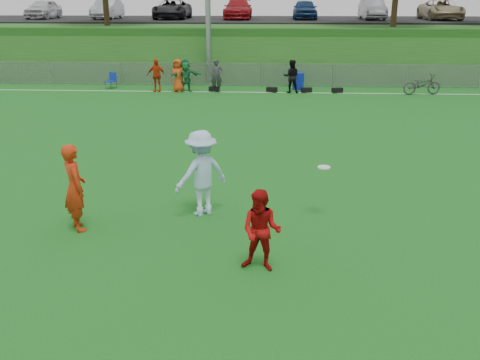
# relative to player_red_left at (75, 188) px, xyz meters

# --- Properties ---
(ground) EXTENTS (120.00, 120.00, 0.00)m
(ground) POSITION_rel_player_red_left_xyz_m (3.61, -0.45, -0.96)
(ground) COLOR #135E19
(ground) RESTS_ON ground
(sideline_far) EXTENTS (60.00, 0.10, 0.01)m
(sideline_far) POSITION_rel_player_red_left_xyz_m (3.61, 17.55, -0.96)
(sideline_far) COLOR white
(sideline_far) RESTS_ON ground
(fence) EXTENTS (58.00, 0.06, 1.30)m
(fence) POSITION_rel_player_red_left_xyz_m (3.61, 19.55, -0.32)
(fence) COLOR gray
(fence) RESTS_ON ground
(berm) EXTENTS (120.00, 18.00, 3.00)m
(berm) POSITION_rel_player_red_left_xyz_m (3.61, 30.55, 0.54)
(berm) COLOR #1F4F16
(berm) RESTS_ON ground
(parking_lot) EXTENTS (120.00, 12.00, 0.10)m
(parking_lot) POSITION_rel_player_red_left_xyz_m (3.61, 32.55, 2.09)
(parking_lot) COLOR black
(parking_lot) RESTS_ON berm
(car_row) EXTENTS (32.04, 5.18, 1.44)m
(car_row) POSITION_rel_player_red_left_xyz_m (2.44, 31.55, 2.86)
(car_row) COLOR silver
(car_row) RESTS_ON parking_lot
(spectator_row) EXTENTS (8.03, 0.91, 1.69)m
(spectator_row) POSITION_rel_player_red_left_xyz_m (0.73, 17.55, -0.12)
(spectator_row) COLOR red
(spectator_row) RESTS_ON ground
(gear_bags) EXTENTS (7.06, 0.42, 0.26)m
(gear_bags) POSITION_rel_player_red_left_xyz_m (4.78, 17.65, -0.83)
(gear_bags) COLOR black
(gear_bags) RESTS_ON ground
(player_red_left) EXTENTS (0.78, 0.84, 1.93)m
(player_red_left) POSITION_rel_player_red_left_xyz_m (0.00, 0.00, 0.00)
(player_red_left) COLOR red
(player_red_left) RESTS_ON ground
(player_red_center) EXTENTS (0.88, 0.75, 1.57)m
(player_red_center) POSITION_rel_player_red_left_xyz_m (4.04, -1.60, -0.18)
(player_red_center) COLOR #A50B0B
(player_red_center) RESTS_ON ground
(player_blue) EXTENTS (1.49, 1.37, 2.01)m
(player_blue) POSITION_rel_player_red_left_xyz_m (2.61, 0.99, 0.04)
(player_blue) COLOR #AFD1F3
(player_blue) RESTS_ON ground
(frisbee) EXTENTS (0.29, 0.29, 0.03)m
(frisbee) POSITION_rel_player_red_left_xyz_m (5.40, 1.03, 0.23)
(frisbee) COLOR silver
(frisbee) RESTS_ON ground
(recycling_bin) EXTENTS (0.69, 0.69, 0.91)m
(recycling_bin) POSITION_rel_player_red_left_xyz_m (5.65, 18.55, -0.51)
(recycling_bin) COLOR #0F23A7
(recycling_bin) RESTS_ON ground
(camp_chair) EXTENTS (0.62, 0.62, 0.85)m
(camp_chair) POSITION_rel_player_red_left_xyz_m (-4.58, 18.37, -0.71)
(camp_chair) COLOR #0F29A8
(camp_chair) RESTS_ON ground
(bicycle) EXTENTS (2.06, 1.04, 1.03)m
(bicycle) POSITION_rel_player_red_left_xyz_m (11.91, 17.38, -0.45)
(bicycle) COLOR #2C2B2E
(bicycle) RESTS_ON ground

